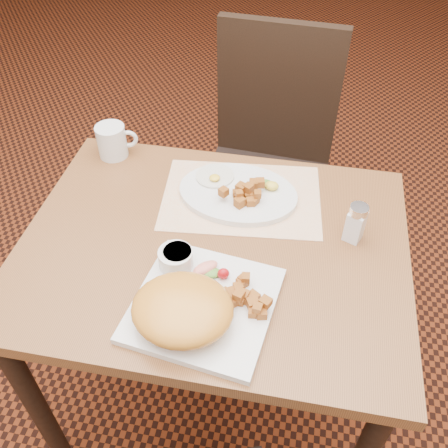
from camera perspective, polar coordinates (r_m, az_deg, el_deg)
ground at (r=1.78m, az=-0.88°, el=-19.00°), size 8.00×8.00×0.00m
table at (r=1.25m, az=-1.20°, el=-5.66°), size 0.90×0.70×0.75m
chair_far at (r=1.78m, az=5.05°, el=7.82°), size 0.45×0.46×0.97m
placemat at (r=1.28m, az=2.00°, el=3.06°), size 0.43×0.32×0.00m
plate_square at (r=1.04m, az=-2.32°, el=-9.19°), size 0.32×0.32×0.02m
plate_oval at (r=1.28m, az=1.60°, el=3.52°), size 0.32×0.25×0.02m
hollandaise_mound at (r=0.98m, az=-4.86°, el=-9.69°), size 0.20×0.18×0.07m
ramekin at (r=1.09m, az=-5.52°, el=-3.87°), size 0.08×0.08×0.04m
garnish_sq at (r=1.07m, az=-1.51°, el=-5.31°), size 0.09×0.06×0.03m
fried_egg at (r=1.31m, az=-1.06°, el=5.48°), size 0.10×0.10×0.02m
garnish_ov at (r=1.28m, az=5.22°, el=4.49°), size 0.06×0.04×0.02m
salt_shaker at (r=1.18m, az=14.83°, el=0.17°), size 0.05×0.05×0.10m
coffee_mug at (r=1.43m, az=-12.61°, el=9.24°), size 0.11×0.08×0.09m
home_fries_sq at (r=1.03m, az=2.35°, el=-8.28°), size 0.11×0.10×0.04m
home_fries_ov at (r=1.24m, az=2.53°, el=3.63°), size 0.11×0.09×0.04m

